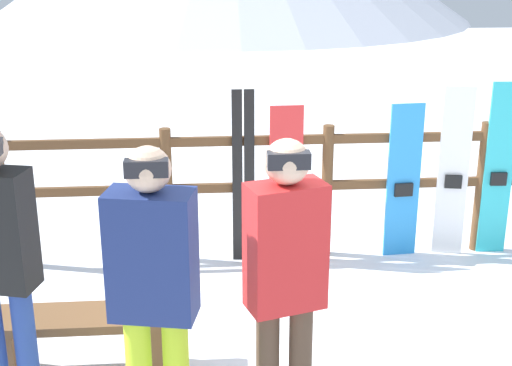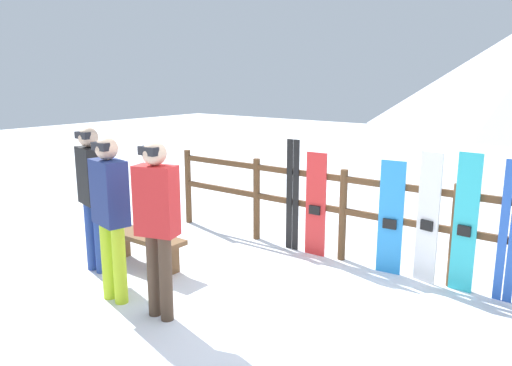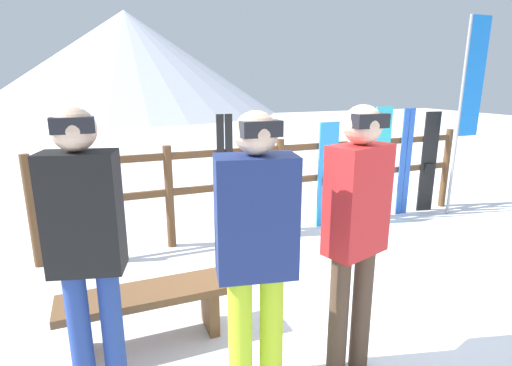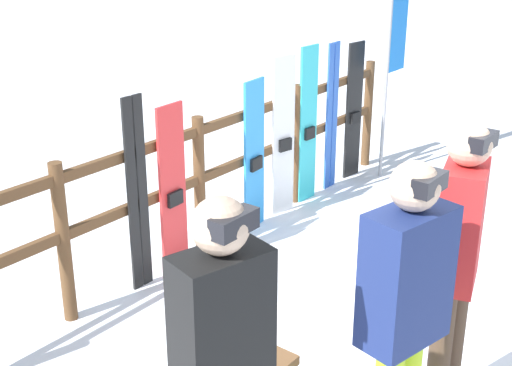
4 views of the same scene
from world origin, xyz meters
name	(u,v)px [view 1 (image 1 of 4)]	position (x,y,z in m)	size (l,w,h in m)	color
fence	(327,179)	(0.00, 1.95, 0.73)	(5.81, 0.10, 1.23)	brown
bench	(84,329)	(-1.92, 0.18, 0.32)	(1.27, 0.36, 0.43)	brown
person_red	(285,273)	(-0.69, -0.63, 1.07)	(0.45, 0.33, 1.81)	#4C3828
person_navy	(154,285)	(-1.38, -0.66, 1.05)	(0.48, 0.33, 1.80)	#B7D826
ski_pair_black	(243,177)	(-0.76, 1.90, 0.78)	(0.20, 0.02, 1.57)	black
snowboard_red	(286,185)	(-0.38, 1.90, 0.71)	(0.30, 0.06, 1.42)	red
snowboard_blue	(403,182)	(0.68, 1.90, 0.71)	(0.30, 0.08, 1.42)	#288CE0
snowboard_white	(453,173)	(1.13, 1.90, 0.78)	(0.27, 0.10, 1.57)	white
snowboard_cyan	(498,170)	(1.55, 1.90, 0.80)	(0.26, 0.07, 1.60)	#2DBFCC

